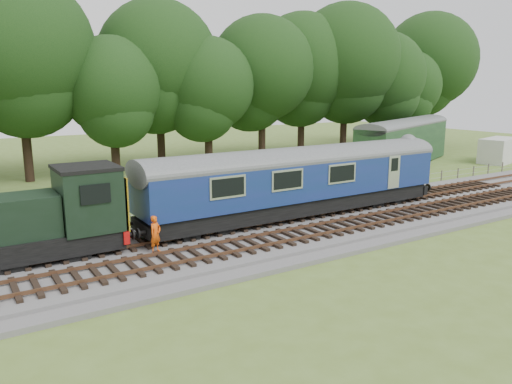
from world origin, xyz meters
TOP-DOWN VIEW (x-y plane):
  - ground at (0.00, 0.00)m, footprint 120.00×120.00m
  - ballast at (0.00, 0.00)m, footprint 70.00×7.00m
  - track_north at (0.00, 1.40)m, footprint 67.20×2.40m
  - track_south at (0.00, -1.60)m, footprint 67.20×2.40m
  - fence at (0.00, 4.50)m, footprint 64.00×0.12m
  - tree_line at (0.00, 22.00)m, footprint 70.00×8.00m
  - dmu_railcar at (-0.10, 1.40)m, footprint 18.05×2.86m
  - shunter_loco at (-14.03, 1.40)m, footprint 8.91×2.60m
  - worker at (-9.00, -0.24)m, footprint 0.70×0.61m
  - parked_coach at (20.55, 12.29)m, footprint 16.64×8.99m
  - shed at (18.35, 13.72)m, footprint 3.23×3.23m
  - caravan at (29.75, 8.51)m, footprint 5.28×3.44m

SIDE VIEW (x-z plane):
  - ground at x=0.00m, z-range 0.00..0.00m
  - fence at x=0.00m, z-range -0.50..0.50m
  - tree_line at x=0.00m, z-range -9.00..9.00m
  - ballast at x=0.00m, z-range 0.00..0.35m
  - track_north at x=0.00m, z-range 0.31..0.52m
  - track_south at x=0.00m, z-range 0.31..0.52m
  - worker at x=-9.00m, z-range 0.35..1.95m
  - caravan at x=29.75m, z-range 0.00..2.37m
  - shed at x=18.35m, z-range 0.02..2.47m
  - shunter_loco at x=-14.03m, z-range 0.29..3.66m
  - parked_coach at x=20.55m, z-range 0.26..4.55m
  - dmu_railcar at x=-0.10m, z-range 0.67..4.54m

